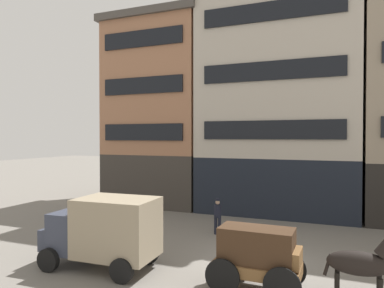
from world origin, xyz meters
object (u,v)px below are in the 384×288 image
at_px(cargo_wagon, 258,254).
at_px(draft_horse, 362,263).
at_px(delivery_truck_near, 103,230).
at_px(pedestrian_officer, 218,215).

relative_size(cargo_wagon, draft_horse, 1.25).
bearing_deg(delivery_truck_near, draft_horse, 1.71).
relative_size(delivery_truck_near, pedestrian_officer, 2.46).
distance_m(cargo_wagon, pedestrian_officer, 6.51).
distance_m(draft_horse, pedestrian_officer, 8.36).
bearing_deg(draft_horse, pedestrian_officer, 137.26).
xyz_separation_m(cargo_wagon, draft_horse, (2.95, -0.00, 0.12)).
bearing_deg(delivery_truck_near, pedestrian_officer, 67.35).
bearing_deg(pedestrian_officer, cargo_wagon, -60.66).
height_order(delivery_truck_near, pedestrian_officer, delivery_truck_near).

